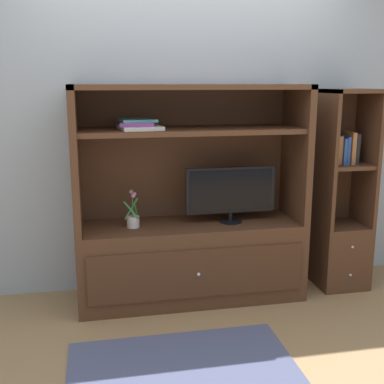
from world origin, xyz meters
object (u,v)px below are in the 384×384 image
object	(u,v)px
magazine_stack	(139,124)
upright_book_row	(343,149)
potted_plant	(133,219)
media_console	(190,234)
tv_monitor	(231,192)
bookshelf_tall	(341,220)

from	to	relation	value
magazine_stack	upright_book_row	xyz separation A→B (m)	(1.58, 0.00, -0.21)
upright_book_row	potted_plant	bearing A→B (deg)	-179.32
magazine_stack	upright_book_row	distance (m)	1.59
media_console	tv_monitor	xyz separation A→B (m)	(0.30, -0.04, 0.32)
potted_plant	magazine_stack	xyz separation A→B (m)	(0.06, 0.02, 0.68)
tv_monitor	upright_book_row	size ratio (longest dim) A/B	2.52
bookshelf_tall	upright_book_row	bearing A→B (deg)	-159.16
media_console	potted_plant	distance (m)	0.46
media_console	potted_plant	size ratio (longest dim) A/B	5.94
tv_monitor	bookshelf_tall	bearing A→B (deg)	2.43
media_console	bookshelf_tall	xyz separation A→B (m)	(1.23, 0.00, 0.04)
tv_monitor	bookshelf_tall	size ratio (longest dim) A/B	0.43
upright_book_row	magazine_stack	bearing A→B (deg)	-179.87
tv_monitor	upright_book_row	world-z (taller)	upright_book_row
tv_monitor	potted_plant	world-z (taller)	tv_monitor
tv_monitor	potted_plant	xyz separation A→B (m)	(-0.73, 0.01, -0.17)
media_console	bookshelf_tall	size ratio (longest dim) A/B	1.07
tv_monitor	potted_plant	distance (m)	0.75
upright_book_row	media_console	bearing A→B (deg)	179.60
tv_monitor	potted_plant	size ratio (longest dim) A/B	2.39
bookshelf_tall	magazine_stack	bearing A→B (deg)	-179.50
magazine_stack	upright_book_row	world-z (taller)	magazine_stack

